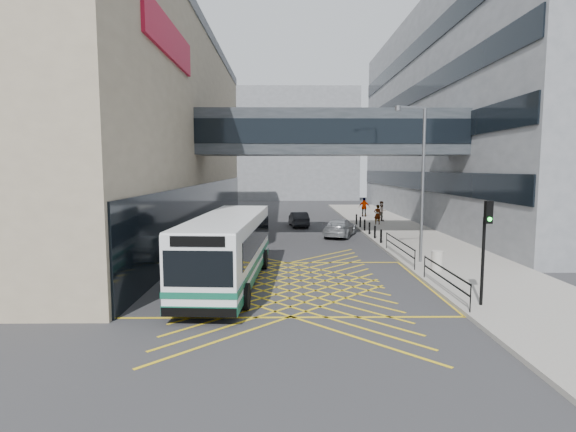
{
  "coord_description": "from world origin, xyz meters",
  "views": [
    {
      "loc": [
        -0.27,
        -19.39,
        5.06
      ],
      "look_at": [
        0.0,
        4.0,
        2.6
      ],
      "focal_mm": 28.0,
      "sensor_mm": 36.0,
      "label": 1
    }
  ],
  "objects_px": {
    "car_white": "(220,246)",
    "litter_bin": "(437,261)",
    "street_lamp": "(420,175)",
    "pedestrian_a": "(377,215)",
    "bus": "(229,247)",
    "traffic_light": "(486,238)",
    "car_silver": "(340,227)",
    "car_dark": "(299,219)",
    "pedestrian_c": "(364,207)",
    "pedestrian_b": "(382,211)"
  },
  "relations": [
    {
      "from": "bus",
      "to": "pedestrian_c",
      "type": "distance_m",
      "value": 28.5
    },
    {
      "from": "street_lamp",
      "to": "pedestrian_b",
      "type": "distance_m",
      "value": 18.96
    },
    {
      "from": "bus",
      "to": "pedestrian_b",
      "type": "relative_size",
      "value": 5.87
    },
    {
      "from": "car_dark",
      "to": "traffic_light",
      "type": "distance_m",
      "value": 24.4
    },
    {
      "from": "street_lamp",
      "to": "litter_bin",
      "type": "distance_m",
      "value": 4.57
    },
    {
      "from": "car_white",
      "to": "car_dark",
      "type": "xyz_separation_m",
      "value": [
        4.96,
        14.2,
        -0.06
      ]
    },
    {
      "from": "car_white",
      "to": "car_silver",
      "type": "bearing_deg",
      "value": -129.81
    },
    {
      "from": "car_dark",
      "to": "pedestrian_a",
      "type": "height_order",
      "value": "pedestrian_a"
    },
    {
      "from": "traffic_light",
      "to": "pedestrian_b",
      "type": "distance_m",
      "value": 26.23
    },
    {
      "from": "car_dark",
      "to": "car_white",
      "type": "bearing_deg",
      "value": 64.66
    },
    {
      "from": "car_dark",
      "to": "bus",
      "type": "bearing_deg",
      "value": 73.17
    },
    {
      "from": "car_white",
      "to": "traffic_light",
      "type": "height_order",
      "value": "traffic_light"
    },
    {
      "from": "bus",
      "to": "car_dark",
      "type": "height_order",
      "value": "bus"
    },
    {
      "from": "bus",
      "to": "street_lamp",
      "type": "bearing_deg",
      "value": 25.25
    },
    {
      "from": "car_silver",
      "to": "pedestrian_c",
      "type": "height_order",
      "value": "pedestrian_c"
    },
    {
      "from": "car_dark",
      "to": "car_silver",
      "type": "height_order",
      "value": "car_silver"
    },
    {
      "from": "pedestrian_c",
      "to": "car_dark",
      "type": "bearing_deg",
      "value": 57.93
    },
    {
      "from": "pedestrian_c",
      "to": "street_lamp",
      "type": "bearing_deg",
      "value": 101.38
    },
    {
      "from": "car_silver",
      "to": "litter_bin",
      "type": "xyz_separation_m",
      "value": [
        3.19,
        -12.06,
        -0.08
      ]
    },
    {
      "from": "street_lamp",
      "to": "car_white",
      "type": "bearing_deg",
      "value": 152.74
    },
    {
      "from": "pedestrian_b",
      "to": "pedestrian_a",
      "type": "bearing_deg",
      "value": -128.11
    },
    {
      "from": "street_lamp",
      "to": "traffic_light",
      "type": "bearing_deg",
      "value": -107.19
    },
    {
      "from": "traffic_light",
      "to": "pedestrian_b",
      "type": "bearing_deg",
      "value": 77.83
    },
    {
      "from": "pedestrian_a",
      "to": "pedestrian_b",
      "type": "bearing_deg",
      "value": -118.49
    },
    {
      "from": "pedestrian_c",
      "to": "bus",
      "type": "bearing_deg",
      "value": 82.43
    },
    {
      "from": "traffic_light",
      "to": "litter_bin",
      "type": "xyz_separation_m",
      "value": [
        0.29,
        5.66,
        -1.99
      ]
    },
    {
      "from": "car_dark",
      "to": "pedestrian_a",
      "type": "relative_size",
      "value": 2.39
    },
    {
      "from": "car_white",
      "to": "pedestrian_a",
      "type": "height_order",
      "value": "pedestrian_a"
    },
    {
      "from": "car_white",
      "to": "pedestrian_a",
      "type": "relative_size",
      "value": 2.57
    },
    {
      "from": "car_silver",
      "to": "car_white",
      "type": "bearing_deg",
      "value": 64.92
    },
    {
      "from": "bus",
      "to": "pedestrian_c",
      "type": "xyz_separation_m",
      "value": [
        10.75,
        26.39,
        -0.5
      ]
    },
    {
      "from": "street_lamp",
      "to": "pedestrian_b",
      "type": "relative_size",
      "value": 4.3
    },
    {
      "from": "bus",
      "to": "car_dark",
      "type": "distance_m",
      "value": 20.17
    },
    {
      "from": "traffic_light",
      "to": "bus",
      "type": "bearing_deg",
      "value": 150.6
    },
    {
      "from": "car_white",
      "to": "car_silver",
      "type": "height_order",
      "value": "same"
    },
    {
      "from": "car_silver",
      "to": "pedestrian_a",
      "type": "distance_m",
      "value": 7.29
    },
    {
      "from": "bus",
      "to": "traffic_light",
      "type": "height_order",
      "value": "traffic_light"
    },
    {
      "from": "car_white",
      "to": "car_silver",
      "type": "distance_m",
      "value": 11.44
    },
    {
      "from": "car_white",
      "to": "litter_bin",
      "type": "bearing_deg",
      "value": 164.84
    },
    {
      "from": "car_silver",
      "to": "pedestrian_a",
      "type": "xyz_separation_m",
      "value": [
        4.08,
        6.03,
        0.32
      ]
    },
    {
      "from": "bus",
      "to": "litter_bin",
      "type": "xyz_separation_m",
      "value": [
        9.85,
        1.83,
        -1.0
      ]
    },
    {
      "from": "bus",
      "to": "car_silver",
      "type": "bearing_deg",
      "value": 67.85
    },
    {
      "from": "car_dark",
      "to": "litter_bin",
      "type": "distance_m",
      "value": 18.96
    },
    {
      "from": "car_dark",
      "to": "pedestrian_b",
      "type": "bearing_deg",
      "value": -168.68
    },
    {
      "from": "bus",
      "to": "car_dark",
      "type": "relative_size",
      "value": 2.64
    },
    {
      "from": "pedestrian_b",
      "to": "car_dark",
      "type": "bearing_deg",
      "value": -179.27
    },
    {
      "from": "traffic_light",
      "to": "street_lamp",
      "type": "relative_size",
      "value": 0.47
    },
    {
      "from": "pedestrian_a",
      "to": "pedestrian_c",
      "type": "bearing_deg",
      "value": -97.15
    },
    {
      "from": "street_lamp",
      "to": "pedestrian_a",
      "type": "distance_m",
      "value": 16.6
    },
    {
      "from": "pedestrian_b",
      "to": "street_lamp",
      "type": "bearing_deg",
      "value": -113.39
    }
  ]
}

